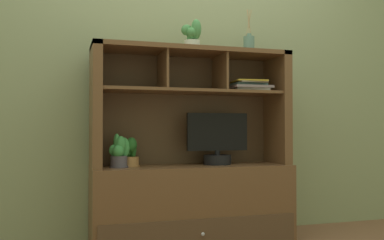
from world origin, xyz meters
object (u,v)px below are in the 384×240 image
tv_monitor (217,143)px  diffuser_bottle (249,44)px  potted_orchid (119,152)px  potted_fern (130,153)px  potted_succulent (192,36)px  media_console (192,182)px  magazine_stack_left (249,86)px

tv_monitor → diffuser_bottle: size_ratio=1.37×
tv_monitor → potted_orchid: tv_monitor is taller
potted_fern → potted_succulent: (0.42, -0.03, 0.79)m
tv_monitor → potted_succulent: (-0.18, -0.01, 0.73)m
diffuser_bottle → potted_succulent: (-0.43, -0.03, 0.03)m
tv_monitor → diffuser_bottle: bearing=5.9°
media_console → potted_fern: media_console is taller
media_console → potted_succulent: bearing=-80.3°
diffuser_bottle → potted_orchid: bearing=-176.4°
potted_fern → diffuser_bottle: 1.14m
media_console → tv_monitor: bearing=-1.3°
potted_fern → magazine_stack_left: magazine_stack_left is taller
media_console → potted_orchid: (-0.49, -0.04, 0.21)m
potted_fern → magazine_stack_left: (0.82, -0.07, 0.46)m
potted_succulent → potted_fern: bearing=176.2°
media_console → potted_fern: (-0.41, 0.02, 0.20)m
potted_orchid → potted_succulent: bearing=3.1°
tv_monitor → potted_succulent: size_ratio=2.14×
potted_orchid → potted_fern: bearing=34.7°
tv_monitor → magazine_stack_left: bearing=-11.9°
potted_fern → magazine_stack_left: bearing=-4.9°
tv_monitor → potted_orchid: (-0.67, -0.03, -0.05)m
media_console → magazine_stack_left: size_ratio=4.80×
tv_monitor → potted_fern: tv_monitor is taller
tv_monitor → potted_fern: (-0.60, 0.02, -0.06)m
tv_monitor → diffuser_bottle: 0.75m
potted_orchid → potted_succulent: (0.49, 0.03, 0.78)m
media_console → diffuser_bottle: (0.44, 0.02, 0.97)m
potted_orchid → magazine_stack_left: size_ratio=0.78×
tv_monitor → diffuser_bottle: diffuser_bottle is taller
magazine_stack_left → tv_monitor: bearing=168.1°
magazine_stack_left → potted_fern: bearing=175.1°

